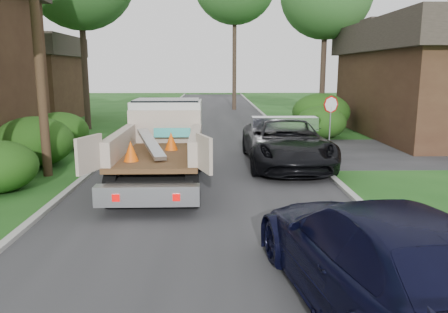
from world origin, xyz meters
The scene contains 14 objects.
ground centered at (0.00, 0.00, 0.00)m, with size 120.00×120.00×0.00m, color #184614.
road centered at (0.00, 10.00, 0.00)m, with size 8.00×90.00×0.02m, color #28282B.
curb_left centered at (-4.10, 10.00, 0.06)m, with size 0.20×90.00×0.12m, color #9E9E99.
curb_right centered at (4.10, 10.00, 0.06)m, with size 0.20×90.00×0.12m, color #9E9E99.
stop_sign centered at (5.20, 9.00, 1.78)m, with size 0.71×0.32×2.48m.
utility_pole centered at (-5.48, 4.98, 5.17)m, with size 2.42×1.25×10.00m.
house_left_far centered at (-13.50, 22.00, 3.05)m, with size 7.56×7.56×6.00m.
hedge_left_b centered at (-6.50, 6.50, 0.94)m, with size 2.86×2.86×1.87m, color #183E0E.
hedge_left_c centered at (-6.80, 10.00, 0.85)m, with size 2.60×2.60×1.70m, color #183E0E.
hedge_right_a centered at (5.80, 13.00, 0.85)m, with size 2.60×2.60×1.70m, color #183E0E.
hedge_right_b centered at (6.50, 16.00, 1.10)m, with size 3.38×3.38×2.21m, color #183E0E.
flatbed_truck centered at (-1.46, 4.63, 1.38)m, with size 3.15×6.73×2.54m.
black_pickup centered at (2.89, 6.50, 0.88)m, with size 2.91×6.32×1.76m, color black.
navy_suv centered at (2.60, -3.70, 0.85)m, with size 2.39×5.88×1.71m, color black.
Camera 1 is at (0.21, -9.65, 3.55)m, focal length 35.00 mm.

